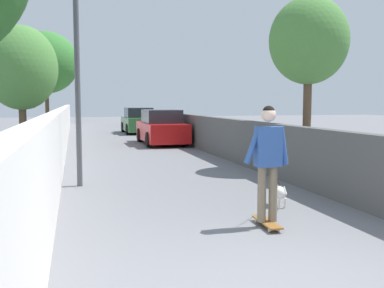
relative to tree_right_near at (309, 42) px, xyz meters
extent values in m
plane|color=slate|center=(6.50, 4.12, -3.56)|extent=(80.00, 80.00, 0.00)
cube|color=silver|center=(4.50, 6.82, -2.74)|extent=(48.00, 0.30, 1.64)
cube|color=#4C4C4C|center=(4.50, 1.42, -2.89)|extent=(48.00, 0.30, 1.34)
cylinder|color=brown|center=(0.00, 0.00, -2.09)|extent=(0.23, 0.23, 2.93)
ellipsoid|color=#4C843D|center=(0.00, 0.00, 0.03)|extent=(2.20, 2.20, 2.42)
cylinder|color=brown|center=(5.50, 8.12, -2.39)|extent=(0.26, 0.26, 2.33)
ellipsoid|color=#4C843D|center=(5.50, 8.12, -0.47)|extent=(2.53, 2.53, 2.96)
cylinder|color=brown|center=(11.50, 7.60, -2.13)|extent=(0.19, 0.19, 2.86)
ellipsoid|color=#387A33|center=(11.50, 7.60, 0.22)|extent=(3.07, 3.07, 2.96)
cylinder|color=#4C4C51|center=(-1.12, 6.27, -1.32)|extent=(0.12, 0.12, 4.46)
cube|color=brown|center=(-5.26, 3.56, -3.48)|extent=(0.81, 0.24, 0.02)
cylinder|color=beige|center=(-4.97, 3.62, -3.53)|extent=(0.06, 0.03, 0.06)
cylinder|color=beige|center=(-4.98, 3.48, -3.53)|extent=(0.06, 0.03, 0.06)
cylinder|color=beige|center=(-5.53, 3.65, -3.53)|extent=(0.06, 0.03, 0.06)
cylinder|color=beige|center=(-5.54, 3.51, -3.53)|extent=(0.06, 0.03, 0.06)
cylinder|color=#726651|center=(-5.25, 3.65, -3.05)|extent=(0.14, 0.14, 0.84)
cylinder|color=#726651|center=(-5.26, 3.47, -3.05)|extent=(0.14, 0.14, 0.84)
cube|color=#2D5199|center=(-5.26, 3.56, -2.33)|extent=(0.24, 0.39, 0.60)
cylinder|color=#2D5199|center=(-5.25, 3.80, -2.31)|extent=(0.10, 0.29, 0.58)
cylinder|color=#2D5199|center=(-5.27, 3.32, -2.32)|extent=(0.10, 0.18, 0.59)
sphere|color=beige|center=(-5.26, 3.56, -1.85)|extent=(0.22, 0.22, 0.22)
sphere|color=black|center=(-5.26, 3.56, -1.81)|extent=(0.19, 0.19, 0.19)
ellipsoid|color=white|center=(-4.12, 2.81, -3.29)|extent=(0.40, 0.24, 0.22)
sphere|color=white|center=(-3.86, 2.80, -3.22)|extent=(0.15, 0.15, 0.15)
cone|color=black|center=(-3.86, 2.84, -3.14)|extent=(0.05, 0.05, 0.06)
cone|color=black|center=(-3.87, 2.76, -3.14)|extent=(0.05, 0.05, 0.06)
cylinder|color=white|center=(-3.99, 2.87, -3.47)|extent=(0.04, 0.04, 0.18)
cylinder|color=white|center=(-4.00, 2.75, -3.47)|extent=(0.04, 0.04, 0.18)
cylinder|color=white|center=(-4.24, 2.88, -3.47)|extent=(0.04, 0.04, 0.18)
cylinder|color=white|center=(-4.25, 2.76, -3.47)|extent=(0.04, 0.04, 0.18)
cylinder|color=white|center=(-4.36, 2.82, -3.21)|extent=(0.14, 0.04, 0.13)
cylinder|color=black|center=(-4.69, 3.19, -2.83)|extent=(1.15, 0.76, 0.66)
cube|color=#B71414|center=(8.37, 2.57, -3.00)|extent=(4.24, 1.70, 0.80)
cube|color=#262B33|center=(8.37, 2.57, -2.32)|extent=(2.20, 1.50, 0.60)
cylinder|color=black|center=(9.68, 3.36, -3.24)|extent=(0.64, 0.22, 0.64)
cylinder|color=black|center=(9.68, 1.78, -3.24)|extent=(0.64, 0.22, 0.64)
cylinder|color=black|center=(7.06, 3.36, -3.24)|extent=(0.64, 0.22, 0.64)
cylinder|color=black|center=(7.06, 1.78, -3.24)|extent=(0.64, 0.22, 0.64)
cube|color=#336B38|center=(15.76, 2.57, -3.00)|extent=(4.10, 1.70, 0.80)
cube|color=#262B33|center=(15.76, 2.57, -2.32)|extent=(2.13, 1.50, 0.60)
cylinder|color=black|center=(17.03, 3.36, -3.24)|extent=(0.64, 0.22, 0.64)
cylinder|color=black|center=(17.03, 1.78, -3.24)|extent=(0.64, 0.22, 0.64)
cylinder|color=black|center=(14.49, 3.36, -3.24)|extent=(0.64, 0.22, 0.64)
cylinder|color=black|center=(14.49, 1.78, -3.24)|extent=(0.64, 0.22, 0.64)
camera|label=1|loc=(-11.42, 6.37, -1.66)|focal=42.01mm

